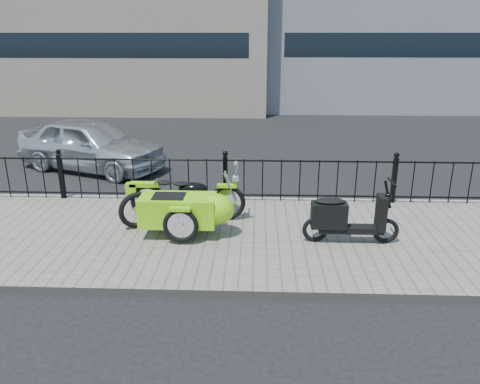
{
  "coord_description": "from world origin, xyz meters",
  "views": [
    {
      "loc": [
        0.67,
        -8.05,
        3.5
      ],
      "look_at": [
        0.36,
        -0.1,
        0.78
      ],
      "focal_mm": 35.0,
      "sensor_mm": 36.0,
      "label": 1
    }
  ],
  "objects_px": {
    "scooter": "(345,218)",
    "spare_tire": "(137,210)",
    "motorcycle_sidecar": "(190,207)",
    "sedan_car": "(91,144)"
  },
  "relations": [
    {
      "from": "sedan_car",
      "to": "motorcycle_sidecar",
      "type": "bearing_deg",
      "value": -121.27
    },
    {
      "from": "scooter",
      "to": "sedan_car",
      "type": "relative_size",
      "value": 0.4
    },
    {
      "from": "scooter",
      "to": "spare_tire",
      "type": "relative_size",
      "value": 2.39
    },
    {
      "from": "motorcycle_sidecar",
      "to": "spare_tire",
      "type": "relative_size",
      "value": 3.35
    },
    {
      "from": "sedan_car",
      "to": "scooter",
      "type": "bearing_deg",
      "value": -106.34
    },
    {
      "from": "scooter",
      "to": "sedan_car",
      "type": "height_order",
      "value": "sedan_car"
    },
    {
      "from": "motorcycle_sidecar",
      "to": "sedan_car",
      "type": "distance_m",
      "value": 5.4
    },
    {
      "from": "motorcycle_sidecar",
      "to": "scooter",
      "type": "xyz_separation_m",
      "value": [
        2.66,
        -0.31,
        -0.05
      ]
    },
    {
      "from": "spare_tire",
      "to": "sedan_car",
      "type": "relative_size",
      "value": 0.17
    },
    {
      "from": "motorcycle_sidecar",
      "to": "sedan_car",
      "type": "xyz_separation_m",
      "value": [
        -3.25,
        4.31,
        0.1
      ]
    }
  ]
}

